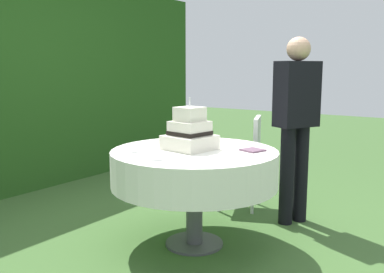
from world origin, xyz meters
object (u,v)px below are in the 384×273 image
at_px(serving_plate_left, 135,151).
at_px(napkin_stack, 253,150).
at_px(wedding_cake, 190,133).
at_px(standing_person, 296,117).
at_px(garden_chair, 246,153).
at_px(cake_table, 194,168).
at_px(serving_plate_near, 155,142).
at_px(serving_plate_far, 155,159).

xyz_separation_m(serving_plate_left, napkin_stack, (0.52, -0.70, 0.00)).
distance_m(wedding_cake, napkin_stack, 0.48).
xyz_separation_m(wedding_cake, napkin_stack, (0.21, -0.42, -0.11)).
bearing_deg(napkin_stack, standing_person, -4.35).
relative_size(garden_chair, standing_person, 0.56).
bearing_deg(cake_table, garden_chair, 5.92).
bearing_deg(standing_person, garden_chair, 78.88).
bearing_deg(standing_person, wedding_cake, 152.14).
bearing_deg(serving_plate_near, garden_chair, -20.63).
bearing_deg(serving_plate_far, standing_person, -18.29).
xyz_separation_m(wedding_cake, serving_plate_far, (-0.44, -0.03, -0.12)).
height_order(cake_table, serving_plate_near, serving_plate_near).
xyz_separation_m(serving_plate_far, garden_chair, (1.44, 0.08, -0.20)).
height_order(serving_plate_left, garden_chair, garden_chair).
bearing_deg(serving_plate_left, wedding_cake, -42.32).
distance_m(serving_plate_far, napkin_stack, 0.76).
bearing_deg(serving_plate_near, serving_plate_far, -139.63).
bearing_deg(garden_chair, cake_table, -174.08).
distance_m(napkin_stack, standing_person, 0.71).
bearing_deg(garden_chair, serving_plate_left, 170.21).
bearing_deg(cake_table, serving_plate_left, 131.69).
height_order(serving_plate_near, standing_person, standing_person).
xyz_separation_m(serving_plate_far, serving_plate_left, (0.13, 0.31, 0.00)).
xyz_separation_m(serving_plate_near, napkin_stack, (0.14, -0.82, 0.00)).
height_order(cake_table, standing_person, standing_person).
relative_size(serving_plate_far, garden_chair, 0.14).
bearing_deg(serving_plate_left, cake_table, -48.31).
relative_size(wedding_cake, standing_person, 0.24).
bearing_deg(serving_plate_left, standing_person, -32.04).
distance_m(garden_chair, standing_person, 0.66).
bearing_deg(serving_plate_near, serving_plate_left, -161.68).
height_order(serving_plate_near, garden_chair, garden_chair).
height_order(wedding_cake, serving_plate_left, wedding_cake).
bearing_deg(serving_plate_far, serving_plate_near, 40.37).
relative_size(serving_plate_far, standing_person, 0.08).
xyz_separation_m(napkin_stack, standing_person, (0.68, -0.05, 0.18)).
bearing_deg(serving_plate_near, cake_table, -100.27).
bearing_deg(serving_plate_left, serving_plate_near, 18.32).
distance_m(cake_table, serving_plate_near, 0.48).
height_order(serving_plate_far, napkin_stack, napkin_stack).
distance_m(serving_plate_left, napkin_stack, 0.87).
relative_size(cake_table, garden_chair, 1.40).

